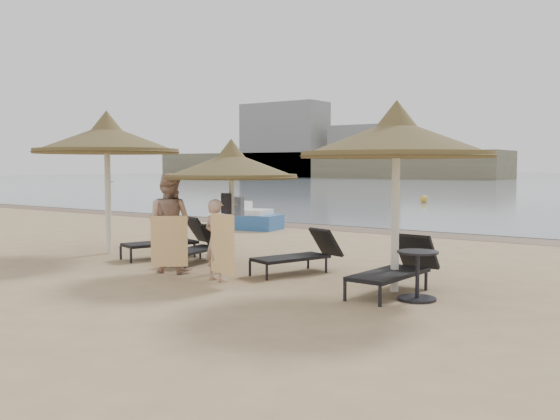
% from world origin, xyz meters
% --- Properties ---
extents(ground, '(160.00, 160.00, 0.00)m').
position_xyz_m(ground, '(0.00, 0.00, 0.00)').
color(ground, tan).
rests_on(ground, ground).
extents(wet_sand_strip, '(200.00, 1.60, 0.01)m').
position_xyz_m(wet_sand_strip, '(0.00, 9.40, 0.00)').
color(wet_sand_strip, brown).
rests_on(wet_sand_strip, ground).
extents(far_shore, '(150.00, 54.80, 12.00)m').
position_xyz_m(far_shore, '(-25.10, 77.82, 2.91)').
color(far_shore, '#786F51').
rests_on(far_shore, ground).
extents(palapa_left, '(3.33, 3.33, 3.31)m').
position_xyz_m(palapa_left, '(-3.57, 1.34, 2.63)').
color(palapa_left, white).
rests_on(palapa_left, ground).
extents(palapa_center, '(2.58, 2.58, 2.56)m').
position_xyz_m(palapa_center, '(0.31, 1.12, 2.04)').
color(palapa_center, white).
rests_on(palapa_center, ground).
extents(palapa_right, '(3.12, 3.12, 3.10)m').
position_xyz_m(palapa_right, '(3.73, 1.11, 2.46)').
color(palapa_right, white).
rests_on(palapa_right, ground).
extents(lounger_far_left, '(1.29, 2.07, 0.88)m').
position_xyz_m(lounger_far_left, '(-1.94, 1.74, 0.40)').
color(lounger_far_left, black).
rests_on(lounger_far_left, ground).
extents(lounger_near_left, '(0.81, 1.78, 0.77)m').
position_xyz_m(lounger_near_left, '(-0.94, 1.60, 0.34)').
color(lounger_near_left, black).
rests_on(lounger_near_left, ground).
extents(lounger_near_right, '(1.17, 1.93, 0.82)m').
position_xyz_m(lounger_near_right, '(1.52, 1.73, 0.37)').
color(lounger_near_right, black).
rests_on(lounger_near_right, ground).
extents(lounger_far_right, '(0.80, 2.05, 0.90)m').
position_xyz_m(lounger_far_right, '(3.79, 1.07, 0.40)').
color(lounger_far_right, black).
rests_on(lounger_far_right, ground).
extents(side_table, '(0.62, 0.62, 0.75)m').
position_xyz_m(side_table, '(4.29, 0.71, 0.35)').
color(side_table, black).
rests_on(side_table, ground).
extents(person_left, '(1.14, 0.89, 2.20)m').
position_xyz_m(person_left, '(-0.61, 0.35, 1.10)').
color(person_left, tan).
rests_on(person_left, ground).
extents(person_right, '(0.83, 0.59, 1.69)m').
position_xyz_m(person_right, '(0.75, 0.16, 0.85)').
color(person_right, tan).
rests_on(person_right, ground).
extents(towel_left, '(0.53, 0.44, 0.94)m').
position_xyz_m(towel_left, '(-0.26, -0.00, 0.65)').
color(towel_left, orange).
rests_on(towel_left, ground).
extents(towel_right, '(0.71, 0.23, 1.03)m').
position_xyz_m(towel_right, '(1.10, -0.09, 0.71)').
color(towel_right, orange).
rests_on(towel_right, ground).
extents(bag_patterned, '(0.31, 0.15, 0.38)m').
position_xyz_m(bag_patterned, '(0.31, 1.30, 1.24)').
color(bag_patterned, white).
rests_on(bag_patterned, ground).
extents(bag_dark, '(0.29, 0.20, 0.39)m').
position_xyz_m(bag_dark, '(0.31, 0.96, 1.32)').
color(bag_dark, black).
rests_on(bag_dark, ground).
extents(pedal_boat, '(2.04, 1.40, 0.88)m').
position_xyz_m(pedal_boat, '(-4.21, 7.53, 0.33)').
color(pedal_boat, '#2C5FA5').
rests_on(pedal_boat, ground).
extents(buoy_left, '(0.41, 0.41, 0.41)m').
position_xyz_m(buoy_left, '(-4.88, 23.74, 0.21)').
color(buoy_left, gold).
rests_on(buoy_left, ground).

